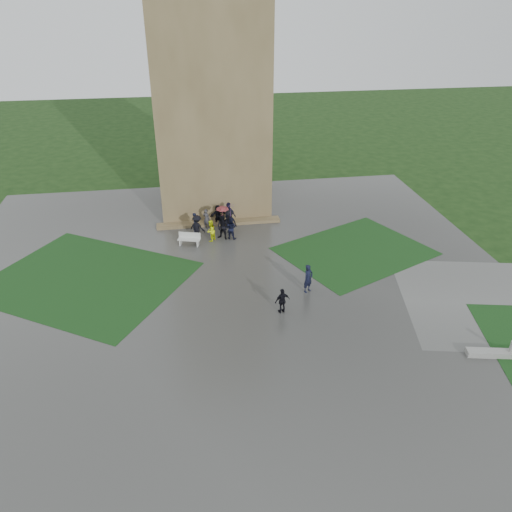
{
  "coord_description": "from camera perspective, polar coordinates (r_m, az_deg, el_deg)",
  "views": [
    {
      "loc": [
        -2.39,
        -22.69,
        15.44
      ],
      "look_at": [
        1.61,
        3.19,
        1.2
      ],
      "focal_mm": 35.0,
      "sensor_mm": 36.0,
      "label": 1
    }
  ],
  "objects": [
    {
      "name": "plaza",
      "position": [
        29.21,
        -2.77,
        -3.39
      ],
      "size": [
        34.0,
        34.0,
        0.02
      ],
      "primitive_type": "cube",
      "color": "#353533",
      "rests_on": "ground"
    },
    {
      "name": "lawn_inset_left",
      "position": [
        31.42,
        -18.8,
        -2.53
      ],
      "size": [
        14.1,
        13.46,
        0.01
      ],
      "primitive_type": "cube",
      "rotation": [
        0.0,
        0.0,
        -0.56
      ],
      "color": "#123313",
      "rests_on": "plaza"
    },
    {
      "name": "bench",
      "position": [
        33.78,
        -7.64,
        1.94
      ],
      "size": [
        1.57,
        0.89,
        0.87
      ],
      "rotation": [
        0.0,
        0.0,
        -0.3
      ],
      "color": "beige",
      "rests_on": "plaza"
    },
    {
      "name": "lawn_inset_right",
      "position": [
        33.51,
        11.24,
        0.55
      ],
      "size": [
        11.12,
        10.15,
        0.01
      ],
      "primitive_type": "cube",
      "rotation": [
        0.0,
        0.0,
        0.44
      ],
      "color": "#123313",
      "rests_on": "plaza"
    },
    {
      "name": "tower",
      "position": [
        38.31,
        -5.37,
        18.74
      ],
      "size": [
        8.0,
        8.0,
        18.0
      ],
      "primitive_type": "cube",
      "color": "brown",
      "rests_on": "ground"
    },
    {
      "name": "visitor_cluster",
      "position": [
        34.88,
        -4.14,
        4.15
      ],
      "size": [
        3.59,
        3.47,
        2.57
      ],
      "color": "black",
      "rests_on": "plaza"
    },
    {
      "name": "ground",
      "position": [
        27.55,
        -2.31,
        -5.58
      ],
      "size": [
        120.0,
        120.0,
        0.0
      ],
      "primitive_type": "plane",
      "color": "black"
    },
    {
      "name": "pedestrian_mid",
      "position": [
        28.35,
        5.99,
        -2.57
      ],
      "size": [
        0.74,
        0.68,
        1.7
      ],
      "primitive_type": "imported",
      "rotation": [
        0.0,
        0.0,
        0.58
      ],
      "color": "black",
      "rests_on": "plaza"
    },
    {
      "name": "pedestrian_near",
      "position": [
        26.54,
        3.03,
        -5.13
      ],
      "size": [
        0.95,
        0.7,
        1.45
      ],
      "primitive_type": "imported",
      "rotation": [
        0.0,
        0.0,
        3.43
      ],
      "color": "black",
      "rests_on": "plaza"
    },
    {
      "name": "tower_plinth",
      "position": [
        36.72,
        -4.27,
        3.81
      ],
      "size": [
        9.0,
        0.8,
        0.22
      ],
      "primitive_type": "cube",
      "color": "brown",
      "rests_on": "plaza"
    }
  ]
}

